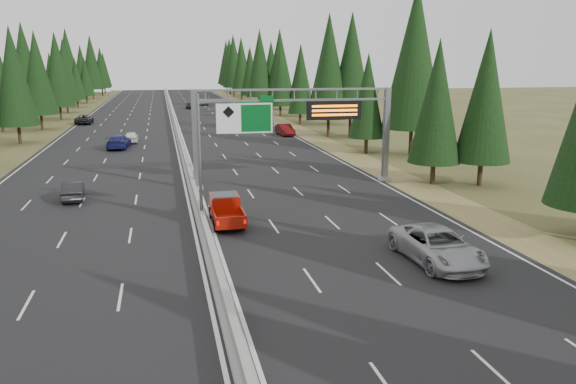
# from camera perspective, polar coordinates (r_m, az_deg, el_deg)

# --- Properties ---
(road) EXTENTS (32.00, 260.00, 0.08)m
(road) POSITION_cam_1_polar(r_m,az_deg,el_deg) (89.51, -11.34, 6.42)
(road) COLOR black
(road) RESTS_ON ground
(shoulder_right) EXTENTS (3.60, 260.00, 0.06)m
(shoulder_right) POSITION_cam_1_polar(r_m,az_deg,el_deg) (91.68, -0.08, 6.82)
(shoulder_right) COLOR olive
(shoulder_right) RESTS_ON ground
(shoulder_left) EXTENTS (3.60, 260.00, 0.06)m
(shoulder_left) POSITION_cam_1_polar(r_m,az_deg,el_deg) (90.84, -22.68, 5.77)
(shoulder_left) COLOR #44441F
(shoulder_left) RESTS_ON ground
(median_barrier) EXTENTS (0.70, 260.00, 0.85)m
(median_barrier) POSITION_cam_1_polar(r_m,az_deg,el_deg) (89.47, -11.35, 6.66)
(median_barrier) COLOR gray
(median_barrier) RESTS_ON road
(sign_gantry) EXTENTS (16.75, 0.98, 7.80)m
(sign_gantry) POSITION_cam_1_polar(r_m,az_deg,el_deg) (45.44, 1.47, 7.18)
(sign_gantry) COLOR slate
(sign_gantry) RESTS_ON road
(hov_sign_pole) EXTENTS (2.80, 0.50, 8.00)m
(hov_sign_pole) POSITION_cam_1_polar(r_m,az_deg,el_deg) (34.40, -8.02, 4.29)
(hov_sign_pole) COLOR slate
(hov_sign_pole) RESTS_ON road
(tree_row_right) EXTENTS (12.03, 238.15, 18.53)m
(tree_row_right) POSITION_cam_1_polar(r_m,az_deg,el_deg) (89.50, 3.05, 12.64)
(tree_row_right) COLOR black
(tree_row_right) RESTS_ON ground
(tree_row_left) EXTENTS (11.82, 241.81, 18.94)m
(tree_row_left) POSITION_cam_1_polar(r_m,az_deg,el_deg) (87.52, -26.44, 11.05)
(tree_row_left) COLOR black
(tree_row_left) RESTS_ON ground
(silver_minivan) EXTENTS (3.13, 6.30, 1.72)m
(silver_minivan) POSITION_cam_1_polar(r_m,az_deg,el_deg) (29.11, 14.91, -5.29)
(silver_minivan) COLOR #A1A1A6
(silver_minivan) RESTS_ON road
(red_pickup) EXTENTS (1.84, 5.16, 1.68)m
(red_pickup) POSITION_cam_1_polar(r_m,az_deg,el_deg) (35.38, -6.37, -1.57)
(red_pickup) COLOR black
(red_pickup) RESTS_ON road
(car_ahead_green) EXTENTS (1.96, 4.08, 1.34)m
(car_ahead_green) POSITION_cam_1_polar(r_m,az_deg,el_deg) (83.36, -5.44, 6.64)
(car_ahead_green) COLOR #145839
(car_ahead_green) RESTS_ON road
(car_ahead_dkred) EXTENTS (2.02, 4.81, 1.54)m
(car_ahead_dkred) POSITION_cam_1_polar(r_m,az_deg,el_deg) (77.97, -0.30, 6.34)
(car_ahead_dkred) COLOR #570C0D
(car_ahead_dkred) RESTS_ON road
(car_ahead_dkgrey) EXTENTS (2.32, 5.29, 1.51)m
(car_ahead_dkgrey) POSITION_cam_1_polar(r_m,az_deg,el_deg) (97.65, -4.52, 7.63)
(car_ahead_dkgrey) COLOR black
(car_ahead_dkgrey) RESTS_ON road
(car_ahead_white) EXTENTS (2.58, 5.21, 1.42)m
(car_ahead_white) POSITION_cam_1_polar(r_m,az_deg,el_deg) (137.13, -8.75, 9.03)
(car_ahead_white) COLOR #BBBBBB
(car_ahead_white) RESTS_ON road
(car_ahead_far) EXTENTS (1.75, 4.05, 1.36)m
(car_ahead_far) POSITION_cam_1_polar(r_m,az_deg,el_deg) (126.31, -9.94, 8.65)
(car_ahead_far) COLOR black
(car_ahead_far) RESTS_ON road
(car_onc_near) EXTENTS (1.79, 4.23, 1.36)m
(car_onc_near) POSITION_cam_1_polar(r_m,az_deg,el_deg) (43.82, -21.00, 0.13)
(car_onc_near) COLOR black
(car_onc_near) RESTS_ON road
(car_onc_blue) EXTENTS (2.79, 5.74, 1.61)m
(car_onc_blue) POSITION_cam_1_polar(r_m,az_deg,el_deg) (68.73, -16.82, 4.92)
(car_onc_blue) COLOR navy
(car_onc_blue) RESTS_ON road
(car_onc_white) EXTENTS (1.74, 4.19, 1.42)m
(car_onc_white) POSITION_cam_1_polar(r_m,az_deg,el_deg) (73.40, -15.64, 5.40)
(car_onc_white) COLOR white
(car_onc_white) RESTS_ON road
(car_onc_far) EXTENTS (2.59, 5.53, 1.53)m
(car_onc_far) POSITION_cam_1_polar(r_m,az_deg,el_deg) (98.84, -19.99, 6.97)
(car_onc_far) COLOR black
(car_onc_far) RESTS_ON road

